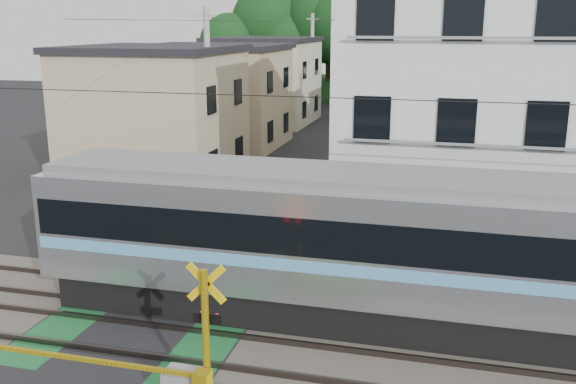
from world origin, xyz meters
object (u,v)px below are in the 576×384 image
(crossing_signal_far, at_px, (127,238))
(pedestrian, at_px, (366,123))
(commuter_train, at_px, (407,248))
(crossing_signal_near, at_px, (186,382))
(apartment_block, at_px, (495,103))

(crossing_signal_far, height_order, pedestrian, crossing_signal_far)
(commuter_train, xyz_separation_m, crossing_signal_near, (-3.71, -4.85, -1.32))
(crossing_signal_far, xyz_separation_m, apartment_block, (11.09, 5.84, 3.94))
(apartment_block, distance_m, pedestrian, 20.77)
(crossing_signal_near, height_order, apartment_block, apartment_block)
(commuter_train, distance_m, pedestrian, 27.91)
(commuter_train, bearing_deg, crossing_signal_near, -127.38)
(commuter_train, height_order, crossing_signal_far, commuter_train)
(crossing_signal_near, bearing_deg, crossing_signal_far, 125.29)
(crossing_signal_far, bearing_deg, crossing_signal_near, -54.71)
(commuter_train, relative_size, crossing_signal_far, 3.91)
(crossing_signal_near, relative_size, apartment_block, 0.46)
(crossing_signal_near, relative_size, pedestrian, 2.80)
(apartment_block, relative_size, pedestrian, 6.03)
(crossing_signal_far, distance_m, apartment_block, 13.14)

